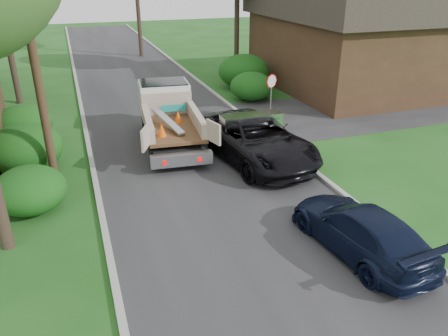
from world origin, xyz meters
TOP-DOWN VIEW (x-y plane):
  - ground at (0.00, 0.00)m, footprint 120.00×120.00m
  - road at (0.00, 10.00)m, footprint 8.00×90.00m
  - side_street at (12.00, 9.00)m, footprint 16.00×7.00m
  - curb_left at (-4.10, 10.00)m, footprint 0.20×90.00m
  - curb_right at (4.10, 10.00)m, footprint 0.20×90.00m
  - stop_sign at (5.20, 9.00)m, footprint 0.71×0.32m
  - utility_pole at (-5.48, 4.98)m, footprint 2.42×1.25m
  - house_right at (13.00, 14.00)m, footprint 9.72×12.96m
  - hedge_left_a at (-6.20, 3.00)m, footprint 2.34×2.34m
  - hedge_left_b at (-6.50, 6.50)m, footprint 2.86×2.86m
  - hedge_left_c at (-6.80, 10.00)m, footprint 2.60×2.60m
  - hedge_right_a at (5.80, 13.00)m, footprint 2.60×2.60m
  - hedge_right_b at (6.50, 16.00)m, footprint 3.38×3.38m
  - flatbed_truck at (-0.42, 8.20)m, footprint 3.28×6.66m
  - black_pickup at (2.40, 4.50)m, footprint 3.85×6.87m
  - navy_suv at (2.60, -2.50)m, footprint 2.38×4.91m

SIDE VIEW (x-z plane):
  - ground at x=0.00m, z-range 0.00..0.00m
  - road at x=0.00m, z-range -0.01..0.01m
  - side_street at x=12.00m, z-range 0.00..0.02m
  - curb_left at x=-4.10m, z-range 0.00..0.12m
  - curb_right at x=4.10m, z-range 0.00..0.12m
  - navy_suv at x=2.60m, z-range 0.00..1.38m
  - hedge_left_a at x=-6.20m, z-range 0.00..1.53m
  - hedge_left_c at x=-6.80m, z-range 0.00..1.70m
  - hedge_right_a at x=5.80m, z-range 0.00..1.70m
  - black_pickup at x=2.40m, z-range 0.00..1.81m
  - hedge_left_b at x=-6.50m, z-range 0.00..1.87m
  - hedge_right_b at x=6.50m, z-range 0.00..2.21m
  - flatbed_truck at x=-0.42m, z-range 0.11..2.55m
  - stop_sign at x=5.20m, z-range 0.54..3.02m
  - house_right at x=13.00m, z-range 0.06..6.26m
  - utility_pole at x=-5.48m, z-range 0.17..10.17m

